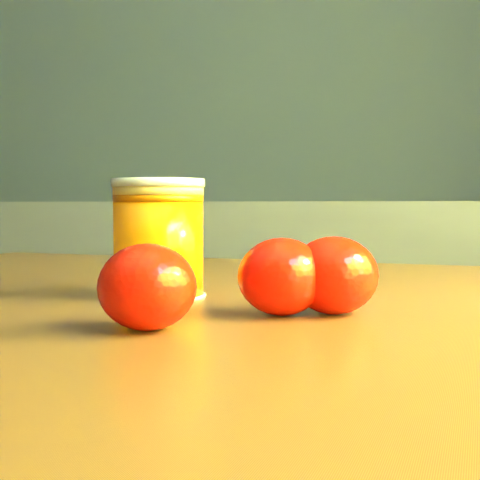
# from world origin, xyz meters

# --- Properties ---
(table) EXTENTS (1.17, 0.88, 0.81)m
(table) POSITION_xyz_m (0.98, 0.33, 0.71)
(table) COLOR brown
(table) RESTS_ON ground
(juice_glass) EXTENTS (0.08, 0.08, 0.10)m
(juice_glass) POSITION_xyz_m (0.90, 0.31, 0.86)
(juice_glass) COLOR orange
(juice_glass) RESTS_ON table
(orange_front) EXTENTS (0.08, 0.08, 0.06)m
(orange_front) POSITION_xyz_m (1.02, 0.24, 0.84)
(orange_front) COLOR #FF1805
(orange_front) RESTS_ON table
(orange_back) EXTENTS (0.08, 0.08, 0.06)m
(orange_back) POSITION_xyz_m (1.06, 0.26, 0.84)
(orange_back) COLOR #FF1805
(orange_back) RESTS_ON table
(orange_extra) EXTENTS (0.08, 0.08, 0.05)m
(orange_extra) POSITION_xyz_m (0.95, 0.17, 0.84)
(orange_extra) COLOR #FF1805
(orange_extra) RESTS_ON table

